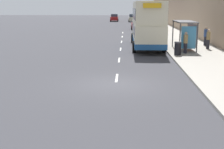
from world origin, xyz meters
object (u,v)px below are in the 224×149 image
at_px(double_decker_bus_near, 147,23).
at_px(car_0, 137,24).
at_px(car_2, 133,18).
at_px(bus_shelter, 187,30).
at_px(car_1, 114,18).
at_px(pedestrian_1, 208,39).
at_px(pedestrian_2, 206,36).
at_px(pedestrian_3, 192,37).
at_px(pedestrian_at_shelter, 186,42).
at_px(litter_bin, 178,48).

height_order(double_decker_bus_near, car_0, double_decker_bus_near).
bearing_deg(car_2, bus_shelter, -85.59).
bearing_deg(car_1, pedestrian_1, 101.52).
relative_size(bus_shelter, pedestrian_2, 2.34).
bearing_deg(pedestrian_1, pedestrian_3, 122.72).
height_order(bus_shelter, car_2, bus_shelter).
bearing_deg(pedestrian_3, bus_shelter, -111.84).
bearing_deg(car_1, pedestrian_3, 100.68).
bearing_deg(pedestrian_at_shelter, double_decker_bus_near, 121.35).
xyz_separation_m(bus_shelter, car_1, (-8.25, 51.18, -0.99)).
relative_size(double_decker_bus_near, pedestrian_1, 6.41).
distance_m(car_0, litter_bin, 27.96).
xyz_separation_m(bus_shelter, double_decker_bus_near, (-3.30, 2.70, 0.41)).
relative_size(bus_shelter, pedestrian_at_shelter, 2.41).
xyz_separation_m(car_0, pedestrian_3, (4.42, -22.54, 0.17)).
relative_size(car_1, car_2, 1.17).
height_order(car_2, pedestrian_2, pedestrian_2).
height_order(car_0, car_1, car_1).
bearing_deg(pedestrian_1, car_1, 101.52).
bearing_deg(pedestrian_3, car_1, 100.68).
relative_size(pedestrian_at_shelter, pedestrian_3, 1.03).
distance_m(car_2, pedestrian_at_shelter, 50.97).
relative_size(car_2, pedestrian_2, 2.17).
xyz_separation_m(pedestrian_1, pedestrian_3, (-1.08, 1.68, -0.03)).
distance_m(pedestrian_1, litter_bin, 4.91).
relative_size(pedestrian_1, pedestrian_3, 1.04).
bearing_deg(pedestrian_2, car_0, 105.13).
distance_m(pedestrian_2, litter_bin, 7.15).
xyz_separation_m(double_decker_bus_near, car_0, (-0.16, 22.23, -1.45)).
bearing_deg(bus_shelter, pedestrian_3, 68.16).
xyz_separation_m(pedestrian_1, pedestrian_2, (0.38, 2.50, 0.03)).
height_order(pedestrian_2, pedestrian_3, pedestrian_2).
relative_size(pedestrian_at_shelter, pedestrian_1, 0.99).
xyz_separation_m(car_1, car_2, (4.48, -2.29, 0.02)).
bearing_deg(car_0, car_1, 100.33).
relative_size(car_1, pedestrian_at_shelter, 2.61).
xyz_separation_m(car_2, pedestrian_3, (4.73, -46.50, 0.10)).
distance_m(pedestrian_at_shelter, pedestrian_3, 4.58).
relative_size(double_decker_bus_near, car_1, 2.47).
bearing_deg(pedestrian_3, litter_bin, -112.25).
height_order(car_0, pedestrian_1, pedestrian_1).
distance_m(car_0, pedestrian_at_shelter, 27.06).
bearing_deg(bus_shelter, car_1, 99.15).
xyz_separation_m(car_0, car_1, (-4.79, 26.25, 0.05)).
distance_m(car_0, car_2, 23.97).
height_order(double_decker_bus_near, litter_bin, double_decker_bus_near).
relative_size(car_1, pedestrian_1, 2.60).
relative_size(double_decker_bus_near, car_0, 2.61).
relative_size(bus_shelter, pedestrian_3, 2.49).
bearing_deg(pedestrian_1, litter_bin, -131.77).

